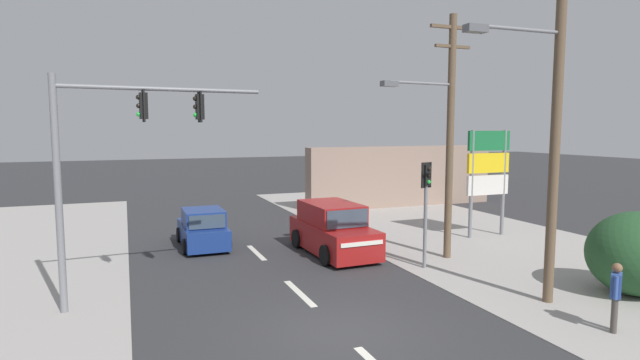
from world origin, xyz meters
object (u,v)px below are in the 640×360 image
at_px(suv_crossing_left, 333,230).
at_px(hatchback_receding_far, 203,229).
at_px(shopping_plaza_sign, 488,168).
at_px(utility_pole_foreground_right, 553,104).
at_px(pedestal_signal_right_kerb, 426,197).
at_px(utility_pole_midground_right, 447,129).
at_px(pedestrian_at_kerb, 616,293).
at_px(traffic_signal_mast, 113,149).

height_order(suv_crossing_left, hatchback_receding_far, suv_crossing_left).
bearing_deg(shopping_plaza_sign, utility_pole_foreground_right, -119.56).
relative_size(pedestal_signal_right_kerb, shopping_plaza_sign, 0.77).
distance_m(utility_pole_midground_right, shopping_plaza_sign, 4.87).
bearing_deg(utility_pole_midground_right, pedestrian_at_kerb, -92.29).
bearing_deg(utility_pole_foreground_right, hatchback_receding_far, 127.55).
xyz_separation_m(utility_pole_midground_right, pedestal_signal_right_kerb, (-1.37, -0.85, -2.23)).
bearing_deg(suv_crossing_left, hatchback_receding_far, 147.10).
distance_m(traffic_signal_mast, pedestal_signal_right_kerb, 9.65).
distance_m(traffic_signal_mast, pedestrian_at_kerb, 12.60).
relative_size(utility_pole_foreground_right, traffic_signal_mast, 1.64).
relative_size(pedestal_signal_right_kerb, hatchback_receding_far, 0.98).
bearing_deg(suv_crossing_left, utility_pole_foreground_right, -65.53).
distance_m(utility_pole_midground_right, traffic_signal_mast, 10.91).
relative_size(utility_pole_foreground_right, hatchback_receding_far, 2.71).
distance_m(utility_pole_foreground_right, hatchback_receding_far, 13.24).
bearing_deg(suv_crossing_left, pedestrian_at_kerb, -70.83).
height_order(traffic_signal_mast, suv_crossing_left, traffic_signal_mast).
relative_size(shopping_plaza_sign, hatchback_receding_far, 1.26).
relative_size(utility_pole_midground_right, pedestal_signal_right_kerb, 2.41).
height_order(utility_pole_foreground_right, suv_crossing_left, utility_pole_foreground_right).
distance_m(shopping_plaza_sign, hatchback_receding_far, 12.19).
xyz_separation_m(pedestal_signal_right_kerb, hatchback_receding_far, (-6.45, 5.83, -1.71)).
height_order(shopping_plaza_sign, hatchback_receding_far, shopping_plaza_sign).
height_order(hatchback_receding_far, pedestrian_at_kerb, pedestrian_at_kerb).
distance_m(traffic_signal_mast, hatchback_receding_far, 7.47).
bearing_deg(hatchback_receding_far, traffic_signal_mast, -117.30).
height_order(utility_pole_midground_right, suv_crossing_left, utility_pole_midground_right).
relative_size(utility_pole_foreground_right, pedestrian_at_kerb, 6.04).
bearing_deg(shopping_plaza_sign, utility_pole_midground_right, -148.12).
height_order(utility_pole_midground_right, shopping_plaza_sign, utility_pole_midground_right).
distance_m(utility_pole_midground_right, suv_crossing_left, 5.54).
bearing_deg(hatchback_receding_far, shopping_plaza_sign, -12.38).
relative_size(utility_pole_foreground_right, pedestal_signal_right_kerb, 2.77).
bearing_deg(shopping_plaza_sign, pedestal_signal_right_kerb, -148.10).
bearing_deg(traffic_signal_mast, pedestal_signal_right_kerb, 0.34).
bearing_deg(hatchback_receding_far, utility_pole_foreground_right, -52.45).
height_order(pedestal_signal_right_kerb, suv_crossing_left, pedestal_signal_right_kerb).
distance_m(utility_pole_midground_right, pedestal_signal_right_kerb, 2.75).
height_order(pedestal_signal_right_kerb, shopping_plaza_sign, shopping_plaza_sign).
bearing_deg(utility_pole_midground_right, suv_crossing_left, 147.99).
distance_m(utility_pole_midground_right, hatchback_receding_far, 10.08).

